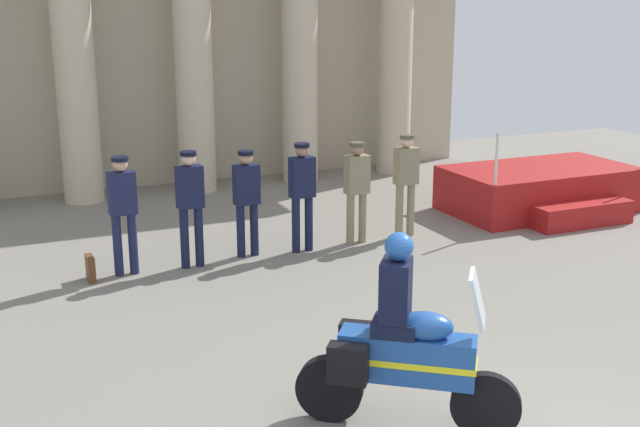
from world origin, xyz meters
The scene contains 10 objects.
colonnade_backdrop centered at (0.42, 11.69, 3.33)m, with size 13.43×1.62×6.20m.
reviewing_stand centered at (5.86, 6.88, 0.40)m, with size 3.48×2.41×1.72m.
officer_in_row_0 centered at (-1.98, 6.40, 1.03)m, with size 0.39×0.24×1.74m.
officer_in_row_1 centered at (-1.01, 6.35, 1.04)m, with size 0.39×0.24×1.75m.
officer_in_row_2 centered at (-0.08, 6.52, 0.98)m, with size 0.39×0.24×1.66m.
officer_in_row_3 centered at (0.78, 6.39, 1.02)m, with size 0.39×0.24×1.73m.
officer_in_row_4 centered at (1.77, 6.46, 0.98)m, with size 0.39×0.24×1.67m.
officer_in_row_5 centered at (2.68, 6.47, 1.02)m, with size 0.39×0.24×1.73m.
motorcycle_with_rider centered at (-0.50, 1.02, 0.79)m, with size 1.74×1.36×1.90m.
briefcase_on_ground centered at (-2.50, 6.35, 0.18)m, with size 0.10×0.32×0.36m, color brown.
Camera 1 is at (-3.91, -4.87, 3.89)m, focal length 45.20 mm.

